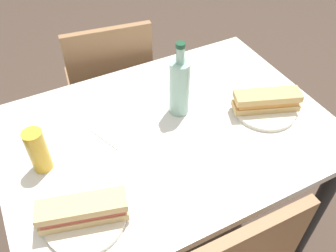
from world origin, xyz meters
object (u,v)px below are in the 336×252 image
dining_table (168,151)px  water_bottle (179,86)px  baguette_sandwich_near (267,101)px  knife_far (80,203)px  knife_near (258,98)px  baguette_sandwich_far (83,210)px  chair_far (111,86)px  plate_far (85,218)px  plate_near (264,109)px  beer_glass (38,151)px

dining_table → water_bottle: bearing=41.4°
baguette_sandwich_near → water_bottle: size_ratio=0.86×
water_bottle → knife_far: bearing=-152.5°
knife_near → knife_far: 0.75m
baguette_sandwich_far → chair_far: bearing=66.4°
dining_table → baguette_sandwich_far: baguette_sandwich_far is taller
dining_table → baguette_sandwich_far: (-0.37, -0.21, 0.16)m
knife_far → dining_table: bearing=23.7°
chair_far → baguette_sandwich_far: chair_far is taller
baguette_sandwich_far → water_bottle: (0.45, 0.28, 0.06)m
chair_far → knife_near: chair_far is taller
baguette_sandwich_near → plate_far: (-0.73, -0.14, -0.04)m
baguette_sandwich_near → plate_far: bearing=-169.4°
plate_near → knife_near: 0.06m
plate_near → baguette_sandwich_far: baguette_sandwich_far is taller
knife_far → baguette_sandwich_near: bearing=6.8°
plate_far → chair_far: bearing=66.4°
knife_far → beer_glass: beer_glass is taller
plate_far → plate_near: bearing=10.6°
dining_table → water_bottle: 0.25m
baguette_sandwich_near → plate_near: bearing=0.0°
knife_far → plate_near: bearing=6.8°
chair_far → knife_far: size_ratio=4.81×
chair_far → knife_far: 0.87m
knife_near → baguette_sandwich_near: bearing=-98.6°
beer_glass → knife_far: bearing=-72.7°
dining_table → knife_near: size_ratio=7.09×
water_bottle → baguette_sandwich_far: bearing=-147.9°
knife_far → plate_far: bearing=-92.5°
chair_far → water_bottle: water_bottle is taller
plate_near → baguette_sandwich_near: size_ratio=0.92×
chair_far → knife_far: bearing=-114.8°
water_bottle → plate_near: bearing=-27.3°
knife_near → water_bottle: (-0.29, 0.09, 0.10)m
baguette_sandwich_near → knife_near: size_ratio=1.54×
beer_glass → chair_far: bearing=54.0°
plate_far → knife_far: 0.05m
plate_near → baguette_sandwich_far: size_ratio=0.91×
plate_far → knife_far: knife_far is taller
chair_far → dining_table: bearing=-88.8°
baguette_sandwich_near → beer_glass: bearing=172.2°
chair_far → baguette_sandwich_near: (0.37, -0.68, 0.27)m
knife_near → knife_far: size_ratio=0.89×
plate_far → knife_far: size_ratio=1.26×
baguette_sandwich_near → baguette_sandwich_far: (-0.73, -0.14, 0.00)m
chair_far → water_bottle: bearing=-80.0°
chair_far → baguette_sandwich_far: (-0.35, -0.81, 0.27)m
plate_far → water_bottle: (0.45, 0.28, 0.11)m
plate_far → knife_near: bearing=14.5°
dining_table → plate_far: 0.44m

